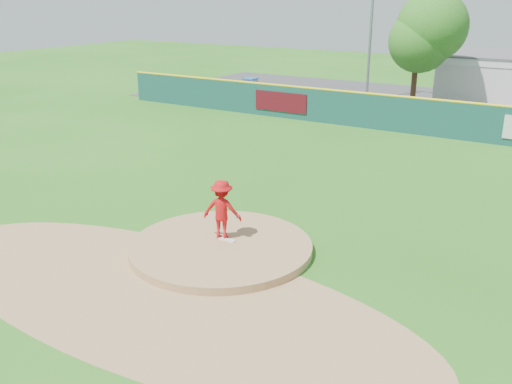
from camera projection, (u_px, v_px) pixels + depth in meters
The scene contains 12 objects.
ground at pixel (221, 251), 17.21m from camera, with size 120.00×120.00×0.00m, color #286B19.
pitchers_mound at pixel (221, 251), 17.21m from camera, with size 5.50×5.50×0.50m, color #9E774C.
pitching_rubber at pixel (227, 239), 17.36m from camera, with size 0.60×0.15×0.04m, color white.
infield_dirt_arc at pixel (154, 293), 14.80m from camera, with size 15.40×15.40×0.01m, color #9E774C.
parking_lot at pixel (449, 107), 38.85m from camera, with size 44.00×16.00×0.02m, color #38383A.
pitcher at pixel (222, 210), 17.24m from camera, with size 1.19×0.69×1.85m, color #B60F12.
van at pixel (446, 112), 33.92m from camera, with size 2.17×4.70×1.31m, color silver.
fence_banners at pixel (396, 115), 31.60m from camera, with size 18.37×0.04×1.20m.
playground_slide at pixel (250, 88), 42.44m from camera, with size 0.91×2.57×1.42m.
outfield_fence at pixel (410, 114), 31.28m from camera, with size 40.00×0.14×2.07m.
deciduous_tree at pixel (418, 39), 36.74m from camera, with size 5.60×5.60×7.36m.
light_pole_left at pixel (372, 13), 39.85m from camera, with size 1.75×0.25×11.00m.
Camera 1 is at (9.17, -12.73, 7.36)m, focal length 40.00 mm.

